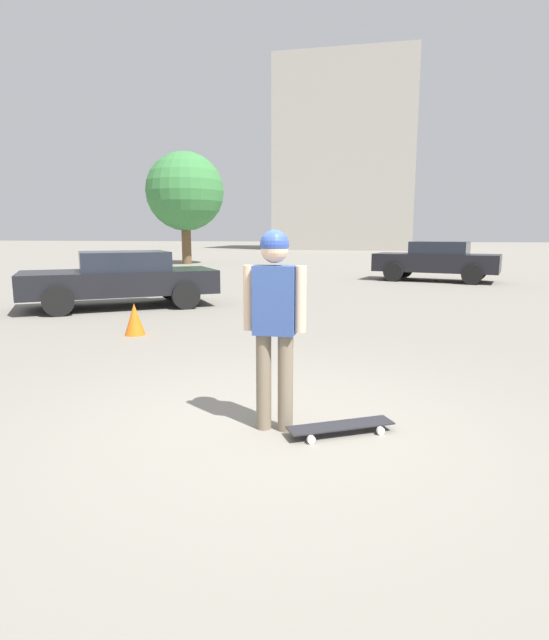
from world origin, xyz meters
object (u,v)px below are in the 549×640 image
Objects in this scene: person at (274,311)px; skateboard at (341,426)px; traffic_cone at (135,319)px; car_parked_near at (121,278)px; car_parked_far at (437,260)px.

person reaches higher than skateboard.
traffic_cone is (-3.67, -3.30, -0.81)m from person.
car_parked_near is at bearing 127.78° from person.
person is 5.00m from traffic_cone.
traffic_cone is at bearing 87.93° from car_parked_near.
skateboard is 0.20× the size of car_parked_far.
person is 0.38× the size of car_parked_near.
car_parked_near is (-6.72, -5.84, 0.64)m from skateboard.
skateboard is at bearing 96.06° from car_parked_far.
traffic_cone is (3.07, 1.94, -0.43)m from car_parked_near.
person is at bearing 93.51° from car_parked_near.
car_parked_near is at bearing -147.72° from traffic_cone.
car_parked_far reaches higher than traffic_cone.
car_parked_far is at bearing 79.30° from person.
car_parked_near reaches higher than skateboard.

